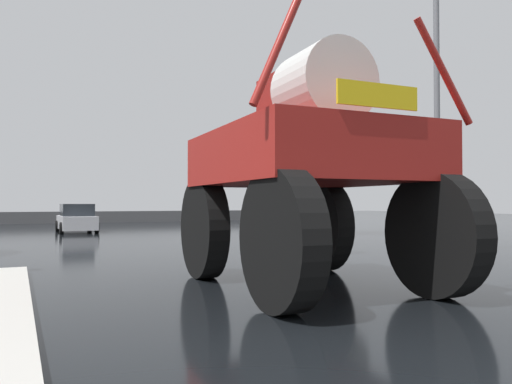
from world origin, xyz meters
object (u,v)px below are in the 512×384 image
object	(u,v)px
sedan_ahead	(77,219)
traffic_signal_near_right	(315,169)
streetlight_near_right	(440,94)
oversize_sprayer	(307,168)
bare_tree_right	(329,115)

from	to	relation	value
sedan_ahead	traffic_signal_near_right	distance (m)	16.45
streetlight_near_right	oversize_sprayer	bearing A→B (deg)	-154.08
sedan_ahead	bare_tree_right	world-z (taller)	bare_tree_right
traffic_signal_near_right	bare_tree_right	size ratio (longest dim) A/B	0.47
oversize_sprayer	bare_tree_right	xyz separation A→B (m)	(8.69, 12.01, 3.62)
oversize_sprayer	traffic_signal_near_right	size ratio (longest dim) A/B	1.66
traffic_signal_near_right	bare_tree_right	xyz separation A→B (m)	(5.62, 7.53, 3.27)
traffic_signal_near_right	bare_tree_right	distance (m)	9.94
oversize_sprayer	streetlight_near_right	size ratio (longest dim) A/B	0.65
oversize_sprayer	traffic_signal_near_right	bearing A→B (deg)	-32.06
traffic_signal_near_right	streetlight_near_right	xyz separation A→B (m)	(3.87, -1.11, 2.40)
oversize_sprayer	streetlight_near_right	world-z (taller)	streetlight_near_right
sedan_ahead	oversize_sprayer	bearing A→B (deg)	-174.61
streetlight_near_right	sedan_ahead	bearing A→B (deg)	118.30
oversize_sprayer	bare_tree_right	world-z (taller)	bare_tree_right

